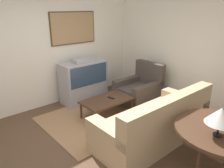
{
  "coord_description": "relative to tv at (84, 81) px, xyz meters",
  "views": [
    {
      "loc": [
        -1.96,
        -2.63,
        2.29
      ],
      "look_at": [
        0.87,
        0.62,
        0.75
      ],
      "focal_mm": 35.0,
      "sensor_mm": 36.0,
      "label": 1
    }
  ],
  "objects": [
    {
      "name": "wall_back",
      "position": [
        -0.88,
        0.39,
        0.84
      ],
      "size": [
        12.0,
        0.1,
        2.7
      ],
      "color": "silver",
      "rests_on": "ground_plane"
    },
    {
      "name": "couch",
      "position": [
        -0.06,
        -2.31,
        -0.2
      ],
      "size": [
        2.21,
        0.99,
        0.94
      ],
      "rotation": [
        0.0,
        0.0,
        3.13
      ],
      "color": "tan",
      "rests_on": "ground_plane"
    },
    {
      "name": "tv",
      "position": [
        0.0,
        0.0,
        0.0
      ],
      "size": [
        1.14,
        0.53,
        1.1
      ],
      "color": "#9E9EA3",
      "rests_on": "ground_plane"
    },
    {
      "name": "table_lamp",
      "position": [
        -0.27,
        -3.44,
        0.49
      ],
      "size": [
        0.37,
        0.37,
        0.39
      ],
      "color": "black",
      "rests_on": "console_table"
    },
    {
      "name": "console_table",
      "position": [
        -0.05,
        -3.42,
        0.15
      ],
      "size": [
        1.26,
        1.26,
        0.73
      ],
      "color": "#472D1E",
      "rests_on": "ground_plane"
    },
    {
      "name": "area_rug",
      "position": [
        -0.23,
        -1.0,
        -0.51
      ],
      "size": [
        2.39,
        1.85,
        0.01
      ],
      "color": "#99704C",
      "rests_on": "ground_plane"
    },
    {
      "name": "ground_plane",
      "position": [
        -0.9,
        -1.74,
        -0.52
      ],
      "size": [
        12.0,
        12.0,
        0.0
      ],
      "primitive_type": "plane",
      "color": "brown"
    },
    {
      "name": "wall_right",
      "position": [
        1.73,
        -1.74,
        0.83
      ],
      "size": [
        0.06,
        12.0,
        2.7
      ],
      "color": "silver",
      "rests_on": "ground_plane"
    },
    {
      "name": "remote",
      "position": [
        -0.01,
        -1.06,
        -0.11
      ],
      "size": [
        0.07,
        0.17,
        0.02
      ],
      "color": "black",
      "rests_on": "coffee_table"
    },
    {
      "name": "coffee_table",
      "position": [
        -0.11,
        -1.05,
        -0.16
      ],
      "size": [
        1.1,
        0.63,
        0.4
      ],
      "color": "#472D1E",
      "rests_on": "ground_plane"
    },
    {
      "name": "armchair",
      "position": [
        1.02,
        -0.97,
        -0.22
      ],
      "size": [
        1.01,
        0.85,
        0.96
      ],
      "rotation": [
        0.0,
        0.0,
        -1.59
      ],
      "color": "#473D38",
      "rests_on": "ground_plane"
    }
  ]
}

